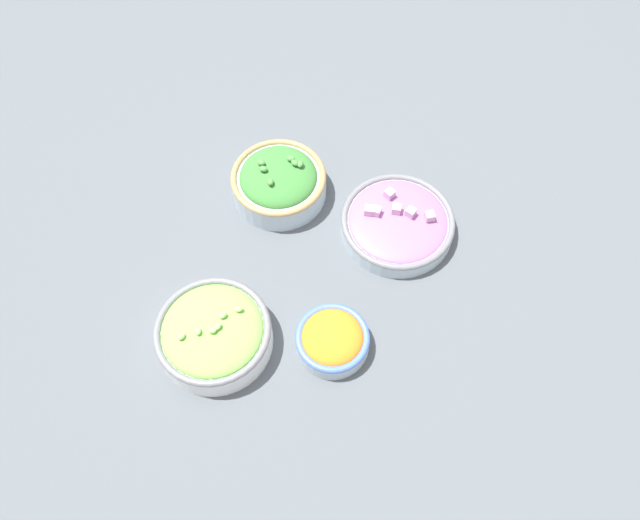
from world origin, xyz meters
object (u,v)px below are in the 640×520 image
at_px(bowl_red_onion, 397,223).
at_px(bowl_carrots, 332,339).
at_px(bowl_broccoli, 279,181).
at_px(bowl_lettuce, 214,333).

height_order(bowl_red_onion, bowl_carrots, bowl_red_onion).
bearing_deg(bowl_broccoli, bowl_red_onion, -91.95).
bearing_deg(bowl_carrots, bowl_red_onion, -8.78).
distance_m(bowl_red_onion, bowl_broccoli, 0.23).
bearing_deg(bowl_lettuce, bowl_carrots, -72.68).
bearing_deg(bowl_red_onion, bowl_carrots, 171.22).
relative_size(bowl_broccoli, bowl_carrots, 1.45).
xyz_separation_m(bowl_red_onion, bowl_carrots, (-0.26, 0.04, 0.00)).
relative_size(bowl_lettuce, bowl_broccoli, 1.07).
relative_size(bowl_red_onion, bowl_lettuce, 1.09).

